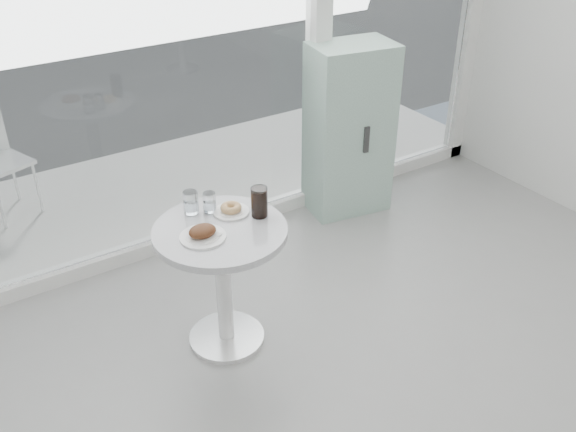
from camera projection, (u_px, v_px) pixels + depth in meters
main_table at (222, 262)px, 3.50m from camera, size 0.72×0.72×0.77m
patio_deck at (172, 185)px, 5.37m from camera, size 5.60×1.60×0.05m
mint_cabinet at (349, 130)px, 4.80m from camera, size 0.66×0.49×1.30m
plate_fritter at (203, 233)px, 3.30m from camera, size 0.24×0.24×0.07m
plate_donut at (231, 210)px, 3.51m from camera, size 0.20×0.20×0.05m
water_tumbler_a at (191, 204)px, 3.49m from camera, size 0.08×0.08×0.13m
water_tumbler_b at (209, 203)px, 3.51m from camera, size 0.07×0.07×0.11m
cola_glass at (259, 202)px, 3.45m from camera, size 0.09×0.09×0.17m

